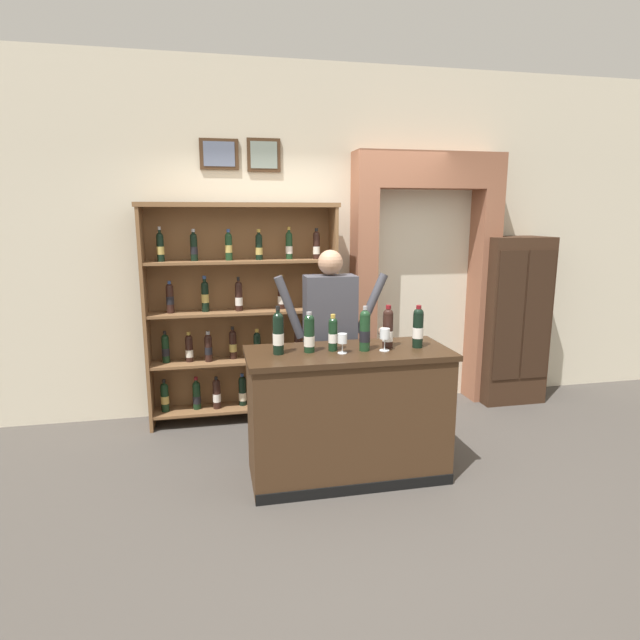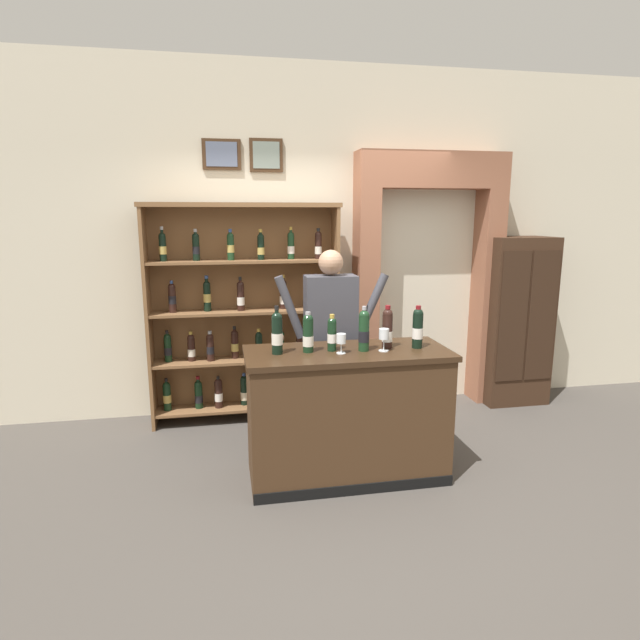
# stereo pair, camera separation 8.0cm
# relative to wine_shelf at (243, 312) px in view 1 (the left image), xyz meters

# --- Properties ---
(ground_plane) EXTENTS (14.00, 14.00, 0.02)m
(ground_plane) POSITION_rel_wine_shelf_xyz_m (0.69, -1.28, -1.05)
(ground_plane) COLOR #47423D
(back_wall) EXTENTS (12.00, 0.19, 3.31)m
(back_wall) POSITION_rel_wine_shelf_xyz_m (0.69, 0.31, 0.62)
(back_wall) COLOR beige
(back_wall) RESTS_ON ground
(wine_shelf) EXTENTS (1.77, 0.31, 2.03)m
(wine_shelf) POSITION_rel_wine_shelf_xyz_m (0.00, 0.00, 0.00)
(wine_shelf) COLOR brown
(wine_shelf) RESTS_ON ground
(archway_doorway) EXTENTS (1.48, 0.45, 2.51)m
(archway_doorway) POSITION_rel_wine_shelf_xyz_m (1.83, 0.17, 0.38)
(archway_doorway) COLOR #935B42
(archway_doorway) RESTS_ON ground
(side_cabinet) EXTENTS (0.65, 0.48, 1.71)m
(side_cabinet) POSITION_rel_wine_shelf_xyz_m (2.75, -0.01, -0.18)
(side_cabinet) COLOR #382316
(side_cabinet) RESTS_ON ground
(tasting_counter) EXTENTS (1.48, 0.63, 0.97)m
(tasting_counter) POSITION_rel_wine_shelf_xyz_m (0.68, -1.28, -0.56)
(tasting_counter) COLOR #422B19
(tasting_counter) RESTS_ON ground
(shopkeeper) EXTENTS (0.96, 0.22, 1.65)m
(shopkeeper) POSITION_rel_wine_shelf_xyz_m (0.67, -0.73, -0.02)
(shopkeeper) COLOR #2D3347
(shopkeeper) RESTS_ON ground
(tasting_bottle_grappa) EXTENTS (0.08, 0.08, 0.34)m
(tasting_bottle_grappa) POSITION_rel_wine_shelf_xyz_m (0.17, -1.28, 0.08)
(tasting_bottle_grappa) COLOR black
(tasting_bottle_grappa) RESTS_ON tasting_counter
(tasting_bottle_rosso) EXTENTS (0.08, 0.08, 0.29)m
(tasting_bottle_rosso) POSITION_rel_wine_shelf_xyz_m (0.39, -1.27, 0.07)
(tasting_bottle_rosso) COLOR black
(tasting_bottle_rosso) RESTS_ON tasting_counter
(tasting_bottle_riserva) EXTENTS (0.07, 0.07, 0.27)m
(tasting_bottle_riserva) POSITION_rel_wine_shelf_xyz_m (0.56, -1.27, 0.06)
(tasting_bottle_riserva) COLOR black
(tasting_bottle_riserva) RESTS_ON tasting_counter
(tasting_bottle_prosecco) EXTENTS (0.08, 0.08, 0.32)m
(tasting_bottle_prosecco) POSITION_rel_wine_shelf_xyz_m (0.79, -1.31, 0.08)
(tasting_bottle_prosecco) COLOR #19381E
(tasting_bottle_prosecco) RESTS_ON tasting_counter
(tasting_bottle_super_tuscan) EXTENTS (0.08, 0.08, 0.32)m
(tasting_bottle_super_tuscan) POSITION_rel_wine_shelf_xyz_m (0.98, -1.26, 0.07)
(tasting_bottle_super_tuscan) COLOR black
(tasting_bottle_super_tuscan) RESTS_ON tasting_counter
(tasting_bottle_bianco) EXTENTS (0.08, 0.08, 0.31)m
(tasting_bottle_bianco) POSITION_rel_wine_shelf_xyz_m (1.19, -1.30, 0.08)
(tasting_bottle_bianco) COLOR black
(tasting_bottle_bianco) RESTS_ON tasting_counter
(wine_glass_spare) EXTENTS (0.07, 0.07, 0.14)m
(wine_glass_spare) POSITION_rel_wine_shelf_xyz_m (0.61, -1.35, 0.03)
(wine_glass_spare) COLOR silver
(wine_glass_spare) RESTS_ON tasting_counter
(wine_glass_right) EXTENTS (0.07, 0.07, 0.16)m
(wine_glass_right) POSITION_rel_wine_shelf_xyz_m (0.93, -1.34, 0.04)
(wine_glass_right) COLOR silver
(wine_glass_right) RESTS_ON tasting_counter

